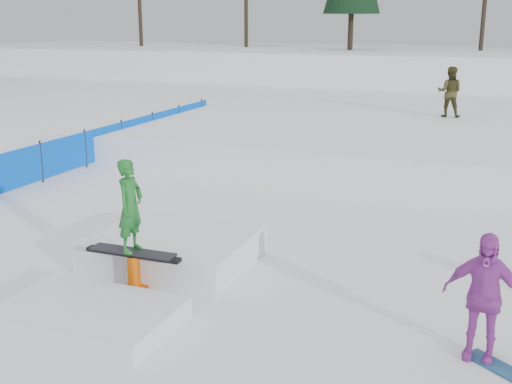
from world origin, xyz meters
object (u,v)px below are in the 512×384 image
(walker_olive, at_px, (450,92))
(spectator_purple, at_px, (483,297))
(safety_fence, at_px, (85,148))
(jib_rail_feature, at_px, (153,261))

(walker_olive, bearing_deg, spectator_purple, 96.20)
(walker_olive, distance_m, spectator_purple, 15.63)
(safety_fence, relative_size, spectator_purple, 9.68)
(safety_fence, distance_m, spectator_purple, 13.17)
(walker_olive, bearing_deg, safety_fence, 41.56)
(safety_fence, relative_size, walker_olive, 9.19)
(safety_fence, height_order, walker_olive, walker_olive)
(safety_fence, distance_m, walker_olive, 12.44)
(spectator_purple, xyz_separation_m, jib_rail_feature, (-5.07, 0.74, -0.52))
(walker_olive, xyz_separation_m, spectator_purple, (1.78, -15.51, -0.84))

